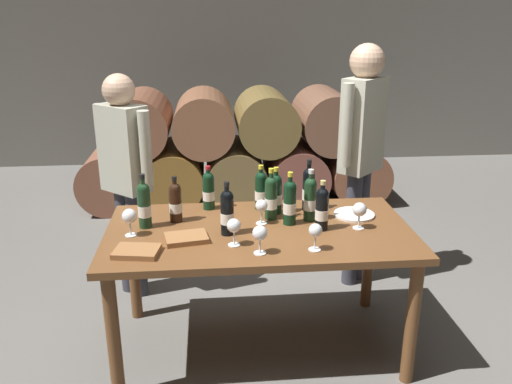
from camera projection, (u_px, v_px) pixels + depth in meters
The scene contains 26 objects.
ground_plane at pixel (259, 345), 3.18m from camera, with size 14.00×14.00×0.00m, color #66635E.
cellar_back_wall at pixel (228, 53), 6.67m from camera, with size 10.00×0.24×2.80m, color slate.
barrel_stack at pixel (235, 150), 5.45m from camera, with size 3.12×0.90×1.15m.
dining_table at pixel (259, 244), 2.96m from camera, with size 1.70×0.90×0.76m.
wine_bottle_0 at pixel (276, 193), 3.12m from camera, with size 0.07×0.07×0.29m.
wine_bottle_1 at pixel (209, 190), 3.20m from camera, with size 0.07×0.07×0.27m.
wine_bottle_2 at pixel (144, 205), 2.92m from camera, with size 0.07×0.07×0.31m.
wine_bottle_3 at pixel (175, 202), 3.00m from camera, with size 0.07×0.07×0.27m.
wine_bottle_4 at pixel (308, 188), 3.18m from camera, with size 0.07×0.07×0.32m.
wine_bottle_5 at pixel (227, 212), 2.83m from camera, with size 0.07×0.07×0.30m.
wine_bottle_6 at pixel (271, 197), 3.04m from camera, with size 0.07×0.07×0.31m.
wine_bottle_7 at pixel (290, 202), 2.96m from camera, with size 0.07×0.07×0.31m.
wine_bottle_8 at pixel (310, 199), 3.02m from camera, with size 0.07×0.07×0.31m.
wine_bottle_9 at pixel (322, 208), 2.89m from camera, with size 0.07×0.07×0.29m.
wine_bottle_10 at pixel (261, 190), 3.20m from camera, with size 0.07×0.07×0.28m.
wine_glass_0 at pixel (129, 217), 2.81m from camera, with size 0.08×0.08×0.15m.
wine_glass_1 at pixel (260, 234), 2.60m from camera, with size 0.08×0.08×0.15m.
wine_glass_2 at pixel (234, 227), 2.70m from camera, with size 0.07×0.07×0.15m.
wine_glass_3 at pixel (315, 231), 2.65m from camera, with size 0.07×0.07×0.14m.
wine_glass_4 at pixel (262, 207), 2.97m from camera, with size 0.07×0.07×0.15m.
wine_glass_5 at pixel (360, 210), 2.91m from camera, with size 0.08×0.08×0.15m.
tasting_notebook at pixel (186, 238), 2.78m from camera, with size 0.22×0.16×0.03m, color #936038.
leather_ledger at pixel (137, 251), 2.63m from camera, with size 0.22×0.16×0.03m, color #936038.
serving_plate at pixel (354, 214), 3.12m from camera, with size 0.24×0.24×0.01m, color white.
sommelier_presenting at pixel (362, 144), 3.61m from camera, with size 0.38×0.37×1.72m.
taster_seated_left at pixel (125, 168), 3.49m from camera, with size 0.39×0.35×1.54m.
Camera 1 is at (-0.26, -2.69, 1.92)m, focal length 36.93 mm.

